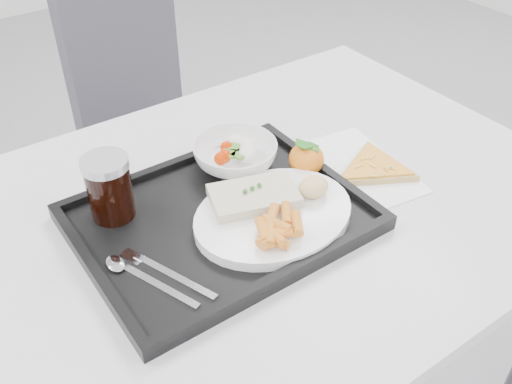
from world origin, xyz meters
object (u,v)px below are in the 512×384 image
at_px(chair, 151,122).
at_px(pizza_slice, 374,168).
at_px(cola_glass, 109,187).
at_px(dinner_plate, 273,215).
at_px(table, 239,239).
at_px(tangerine, 306,159).
at_px(tray, 220,219).
at_px(salad_bowl, 235,155).

height_order(chair, pizza_slice, chair).
distance_m(chair, cola_glass, 0.72).
xyz_separation_m(dinner_plate, cola_glass, (-0.20, 0.16, 0.05)).
height_order(table, dinner_plate, dinner_plate).
relative_size(dinner_plate, tangerine, 3.21).
relative_size(cola_glass, tangerine, 1.28).
xyz_separation_m(tray, pizza_slice, (0.31, -0.04, 0.00)).
xyz_separation_m(chair, salad_bowl, (-0.09, -0.58, 0.25)).
bearing_deg(pizza_slice, tangerine, 148.67).
distance_m(tangerine, pizza_slice, 0.13).
xyz_separation_m(dinner_plate, tangerine, (0.13, 0.08, 0.01)).
bearing_deg(dinner_plate, tangerine, 31.26).
xyz_separation_m(dinner_plate, pizza_slice, (0.24, 0.01, -0.01)).
xyz_separation_m(table, tangerine, (0.16, 0.01, 0.10)).
distance_m(chair, tray, 0.74).
height_order(tray, cola_glass, cola_glass).
distance_m(table, chair, 0.70).
bearing_deg(dinner_plate, chair, 80.41).
bearing_deg(chair, dinner_plate, -99.59).
distance_m(cola_glass, pizza_slice, 0.47).
bearing_deg(dinner_plate, salad_bowl, 78.54).
height_order(dinner_plate, pizza_slice, dinner_plate).
distance_m(table, pizza_slice, 0.28).
bearing_deg(salad_bowl, pizza_slice, -35.05).
bearing_deg(pizza_slice, salad_bowl, 144.95).
bearing_deg(cola_glass, tangerine, -13.56).
relative_size(dinner_plate, pizza_slice, 1.42).
height_order(salad_bowl, cola_glass, cola_glass).
bearing_deg(tray, dinner_plate, -40.78).
distance_m(dinner_plate, tangerine, 0.16).
height_order(tray, pizza_slice, tray).
bearing_deg(salad_bowl, table, -121.32).
relative_size(chair, pizza_slice, 4.89).
height_order(chair, salad_bowl, chair).
xyz_separation_m(table, tray, (-0.04, -0.01, 0.08)).
relative_size(tray, dinner_plate, 1.67).
bearing_deg(chair, tray, -105.58).
relative_size(chair, dinner_plate, 3.44).
height_order(dinner_plate, salad_bowl, salad_bowl).
relative_size(tangerine, pizza_slice, 0.44).
relative_size(chair, cola_glass, 8.61).
bearing_deg(chair, tangerine, -89.35).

